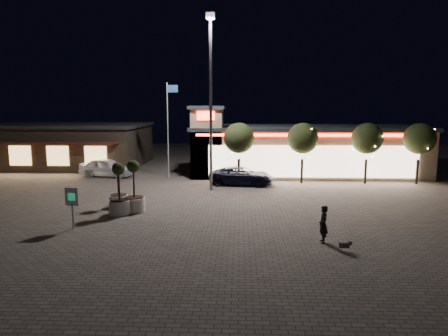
{
  "coord_description": "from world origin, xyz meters",
  "views": [
    {
      "loc": [
        4.06,
        -20.46,
        6.01
      ],
      "look_at": [
        3.01,
        6.0,
        1.94
      ],
      "focal_mm": 32.0,
      "sensor_mm": 36.0,
      "label": 1
    }
  ],
  "objects_px": {
    "pickup_truck": "(242,176)",
    "planter_mid": "(119,198)",
    "valet_sign": "(72,200)",
    "planter_left": "(119,193)",
    "pedestrian": "(323,224)",
    "white_sedan": "(107,167)"
  },
  "relations": [
    {
      "from": "pickup_truck",
      "to": "planter_mid",
      "type": "height_order",
      "value": "planter_mid"
    },
    {
      "from": "planter_mid",
      "to": "valet_sign",
      "type": "relative_size",
      "value": 1.4
    },
    {
      "from": "valet_sign",
      "to": "pickup_truck",
      "type": "bearing_deg",
      "value": 54.37
    },
    {
      "from": "pickup_truck",
      "to": "valet_sign",
      "type": "xyz_separation_m",
      "value": [
        -8.41,
        -11.74,
        0.77
      ]
    },
    {
      "from": "pickup_truck",
      "to": "valet_sign",
      "type": "bearing_deg",
      "value": 152.84
    },
    {
      "from": "pickup_truck",
      "to": "planter_left",
      "type": "xyz_separation_m",
      "value": [
        -7.46,
        -7.34,
        0.15
      ]
    },
    {
      "from": "planter_left",
      "to": "valet_sign",
      "type": "distance_m",
      "value": 4.54
    },
    {
      "from": "pedestrian",
      "to": "valet_sign",
      "type": "height_order",
      "value": "valet_sign"
    },
    {
      "from": "white_sedan",
      "to": "planter_left",
      "type": "height_order",
      "value": "planter_left"
    },
    {
      "from": "white_sedan",
      "to": "valet_sign",
      "type": "distance_m",
      "value": 15.35
    },
    {
      "from": "white_sedan",
      "to": "pedestrian",
      "type": "distance_m",
      "value": 22.5
    },
    {
      "from": "pedestrian",
      "to": "pickup_truck",
      "type": "bearing_deg",
      "value": -169.29
    },
    {
      "from": "planter_left",
      "to": "valet_sign",
      "type": "height_order",
      "value": "planter_left"
    },
    {
      "from": "pickup_truck",
      "to": "valet_sign",
      "type": "distance_m",
      "value": 14.46
    },
    {
      "from": "white_sedan",
      "to": "planter_mid",
      "type": "bearing_deg",
      "value": -148.32
    },
    {
      "from": "pickup_truck",
      "to": "planter_mid",
      "type": "relative_size",
      "value": 1.71
    },
    {
      "from": "planter_mid",
      "to": "valet_sign",
      "type": "xyz_separation_m",
      "value": [
        -1.48,
        -2.86,
        0.56
      ]
    },
    {
      "from": "white_sedan",
      "to": "valet_sign",
      "type": "xyz_separation_m",
      "value": [
        3.3,
        -14.97,
        0.66
      ]
    },
    {
      "from": "pickup_truck",
      "to": "valet_sign",
      "type": "height_order",
      "value": "valet_sign"
    },
    {
      "from": "pickup_truck",
      "to": "pedestrian",
      "type": "relative_size",
      "value": 2.96
    },
    {
      "from": "pickup_truck",
      "to": "white_sedan",
      "type": "bearing_deg",
      "value": 83.02
    },
    {
      "from": "pickup_truck",
      "to": "pedestrian",
      "type": "bearing_deg",
      "value": -156.5
    }
  ]
}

